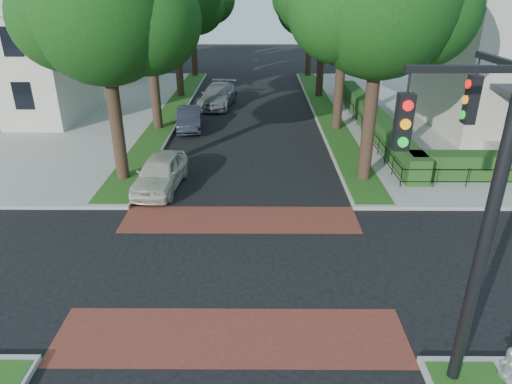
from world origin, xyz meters
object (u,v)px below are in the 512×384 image
(fire_hydrant, at_px, (510,363))
(traffic_signal, at_px, (480,189))
(parked_car_middle, at_px, (189,119))
(parked_car_rear, at_px, (218,95))
(parked_car_front, at_px, (160,173))

(fire_hydrant, bearing_deg, traffic_signal, 169.29)
(parked_car_middle, xyz_separation_m, parked_car_rear, (1.30, 5.99, 0.11))
(fire_hydrant, bearing_deg, parked_car_rear, 105.48)
(traffic_signal, xyz_separation_m, parked_car_rear, (-7.19, 25.64, -3.92))
(traffic_signal, distance_m, fire_hydrant, 4.40)
(parked_car_front, xyz_separation_m, fire_hydrant, (9.90, -10.78, -0.19))
(parked_car_front, distance_m, fire_hydrant, 14.64)
(parked_car_front, bearing_deg, parked_car_middle, 95.03)
(parked_car_middle, bearing_deg, parked_car_rear, 71.02)
(parked_car_front, relative_size, parked_car_rear, 0.80)
(parked_car_front, relative_size, fire_hydrant, 5.20)
(traffic_signal, relative_size, parked_car_middle, 1.96)
(traffic_signal, relative_size, parked_car_rear, 1.48)
(parked_car_front, height_order, fire_hydrant, parked_car_front)
(parked_car_middle, height_order, fire_hydrant, parked_car_middle)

